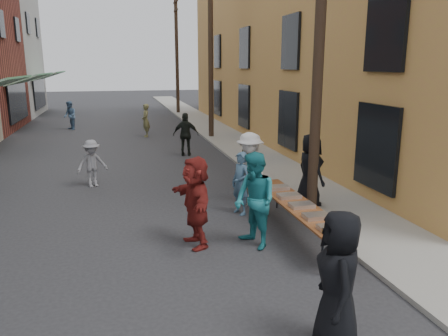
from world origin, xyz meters
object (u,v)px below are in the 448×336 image
utility_pole_mid (211,48)px  catering_tray_sausage (332,228)px  utility_pole_near (320,28)px  serving_table (296,204)px  guest_front_c (255,201)px  server (310,170)px  utility_pole_far (177,54)px  guest_front_a (338,281)px

utility_pole_mid → catering_tray_sausage: utility_pole_mid is taller
utility_pole_near → serving_table: (-1.04, -1.39, -3.79)m
guest_front_c → server: size_ratio=1.05×
server → utility_pole_mid: bearing=-9.2°
utility_pole_far → guest_front_a: 29.45m
catering_tray_sausage → guest_front_c: (-1.06, 1.28, 0.20)m
utility_pole_near → guest_front_a: size_ratio=4.74×
utility_pole_far → guest_front_c: (-2.11, -25.76, -3.51)m
utility_pole_far → serving_table: 25.70m
utility_pole_near → guest_front_c: 4.46m
guest_front_c → server: bearing=116.2°
serving_table → utility_pole_mid: bearing=85.5°
catering_tray_sausage → utility_pole_far: bearing=87.8°
utility_pole_far → guest_front_a: (-2.07, -29.16, -3.55)m
serving_table → server: 2.01m
utility_pole_near → guest_front_c: size_ratio=4.55×
utility_pole_mid → utility_pole_far: size_ratio=1.00×
utility_pole_near → serving_table: bearing=-126.8°
utility_pole_mid → guest_front_a: bearing=-96.9°
serving_table → catering_tray_sausage: bearing=-90.0°
serving_table → catering_tray_sausage: catering_tray_sausage is taller
server → guest_front_c: bearing=123.8°
utility_pole_far → utility_pole_near: bearing=-90.0°
utility_pole_near → server: bearing=79.3°
utility_pole_mid → server: (0.05, -11.73, -3.46)m
catering_tray_sausage → guest_front_c: bearing=129.6°
utility_pole_near → utility_pole_far: 24.00m
utility_pole_mid → guest_front_c: bearing=-98.7°
catering_tray_sausage → server: (1.09, 3.31, 0.25)m
serving_table → catering_tray_sausage: (0.00, -1.65, 0.08)m
utility_pole_far → guest_front_a: bearing=-94.1°
serving_table → server: size_ratio=2.13×
server → utility_pole_near: bearing=159.9°
utility_pole_near → utility_pole_mid: same height
catering_tray_sausage → server: server is taller
guest_front_c → server: (2.16, 2.03, 0.05)m
utility_pole_mid → catering_tray_sausage: (-1.04, -15.04, -3.71)m
utility_pole_mid → guest_front_c: 14.36m
serving_table → utility_pole_far: bearing=87.6°
serving_table → guest_front_c: size_ratio=2.02×
utility_pole_far → guest_front_a: size_ratio=4.74×
guest_front_c → utility_pole_mid: bearing=154.2°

